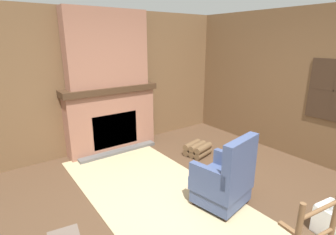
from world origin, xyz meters
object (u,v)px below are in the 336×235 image
object	(u,v)px
oil_lamp_vase	(96,81)
armchair	(225,181)
firewood_stack	(197,149)
storage_case	(139,80)

from	to	relation	value
oil_lamp_vase	armchair	bearing A→B (deg)	13.33
armchair	oil_lamp_vase	size ratio (longest dim) A/B	3.25
firewood_stack	oil_lamp_vase	distance (m)	2.23
armchair	storage_case	size ratio (longest dim) A/B	3.70
armchair	storage_case	xyz separation A→B (m)	(-2.59, 0.28, 0.94)
armchair	firewood_stack	xyz separation A→B (m)	(-1.36, 0.78, -0.25)
oil_lamp_vase	storage_case	world-z (taller)	oil_lamp_vase
armchair	storage_case	bearing A→B (deg)	-16.61
firewood_stack	storage_case	size ratio (longest dim) A/B	1.88
oil_lamp_vase	firewood_stack	bearing A→B (deg)	48.65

